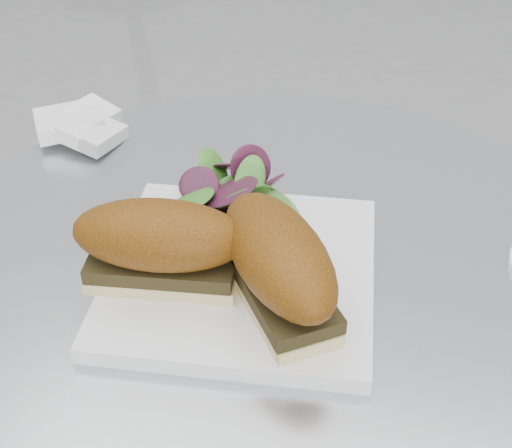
{
  "coord_description": "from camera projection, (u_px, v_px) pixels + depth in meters",
  "views": [
    {
      "loc": [
        0.12,
        -0.49,
        1.17
      ],
      "look_at": [
        -0.02,
        0.01,
        0.77
      ],
      "focal_mm": 50.0,
      "sensor_mm": 36.0,
      "label": 1
    }
  ],
  "objects": [
    {
      "name": "salad",
      "position": [
        239.0,
        198.0,
        0.68
      ],
      "size": [
        0.12,
        0.12,
        0.05
      ],
      "primitive_type": null,
      "color": "#4A7B28",
      "rests_on": "plate"
    },
    {
      "name": "sandwich_right",
      "position": [
        278.0,
        262.0,
        0.58
      ],
      "size": [
        0.16,
        0.17,
        0.08
      ],
      "rotation": [
        0.0,
        0.0,
        -0.91
      ],
      "color": "#D0B582",
      "rests_on": "plate"
    },
    {
      "name": "table",
      "position": [
        270.0,
        426.0,
        0.82
      ],
      "size": [
        0.7,
        0.7,
        0.73
      ],
      "color": "#BBBDC3",
      "rests_on": "ground"
    },
    {
      "name": "napkin",
      "position": [
        81.0,
        131.0,
        0.85
      ],
      "size": [
        0.13,
        0.13,
        0.02
      ],
      "primitive_type": null,
      "rotation": [
        0.0,
        0.0,
        0.31
      ],
      "color": "white",
      "rests_on": "table"
    },
    {
      "name": "sandwich_left",
      "position": [
        160.0,
        243.0,
        0.6
      ],
      "size": [
        0.16,
        0.09,
        0.08
      ],
      "rotation": [
        0.0,
        0.0,
        0.17
      ],
      "color": "#D0B582",
      "rests_on": "plate"
    },
    {
      "name": "plate",
      "position": [
        241.0,
        273.0,
        0.65
      ],
      "size": [
        0.27,
        0.27,
        0.02
      ],
      "primitive_type": "cube",
      "rotation": [
        0.0,
        0.0,
        0.14
      ],
      "color": "white",
      "rests_on": "table"
    }
  ]
}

